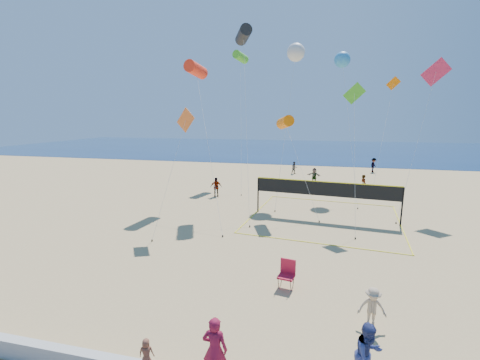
# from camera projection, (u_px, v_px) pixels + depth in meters

# --- Properties ---
(ground) EXTENTS (120.00, 120.00, 0.00)m
(ground) POSITION_uv_depth(u_px,v_px,m) (266.00, 328.00, 10.68)
(ground) COLOR tan
(ground) RESTS_ON ground
(ocean) EXTENTS (140.00, 50.00, 0.03)m
(ocean) POSITION_uv_depth(u_px,v_px,m) (309.00, 149.00, 69.89)
(ocean) COLOR #10294F
(ocean) RESTS_ON ground
(woman) EXTENTS (0.69, 0.47, 1.86)m
(woman) POSITION_uv_depth(u_px,v_px,m) (215.00, 350.00, 8.37)
(woman) COLOR maroon
(woman) RESTS_ON ground
(toddler) EXTENTS (0.43, 0.33, 0.78)m
(toddler) POSITION_uv_depth(u_px,v_px,m) (146.00, 353.00, 8.16)
(toddler) COLOR brown
(toddler) RESTS_ON seawall
(bystander_a) EXTENTS (1.10, 1.07, 1.78)m
(bystander_a) POSITION_uv_depth(u_px,v_px,m) (368.00, 356.00, 8.21)
(bystander_a) COLOR navy
(bystander_a) RESTS_ON ground
(bystander_b) EXTENTS (0.92, 0.54, 1.41)m
(bystander_b) POSITION_uv_depth(u_px,v_px,m) (372.00, 308.00, 10.58)
(bystander_b) COLOR tan
(bystander_b) RESTS_ON ground
(far_person_0) EXTENTS (1.07, 0.74, 1.69)m
(far_person_0) POSITION_uv_depth(u_px,v_px,m) (216.00, 187.00, 28.11)
(far_person_0) COLOR gray
(far_person_0) RESTS_ON ground
(far_person_1) EXTENTS (1.55, 0.94, 1.59)m
(far_person_1) POSITION_uv_depth(u_px,v_px,m) (314.00, 176.00, 33.85)
(far_person_1) COLOR gray
(far_person_1) RESTS_ON ground
(far_person_2) EXTENTS (0.63, 0.75, 1.77)m
(far_person_2) POSITION_uv_depth(u_px,v_px,m) (363.00, 184.00, 29.01)
(far_person_2) COLOR gray
(far_person_2) RESTS_ON ground
(far_person_3) EXTENTS (0.88, 0.79, 1.50)m
(far_person_3) POSITION_uv_depth(u_px,v_px,m) (294.00, 168.00, 39.25)
(far_person_3) COLOR gray
(far_person_3) RESTS_ON ground
(far_person_4) EXTENTS (1.17, 1.34, 1.80)m
(far_person_4) POSITION_uv_depth(u_px,v_px,m) (374.00, 165.00, 40.39)
(far_person_4) COLOR gray
(far_person_4) RESTS_ON ground
(camp_chair) EXTENTS (0.73, 0.86, 1.30)m
(camp_chair) POSITION_uv_depth(u_px,v_px,m) (287.00, 272.00, 13.10)
(camp_chair) COLOR #B6142E
(camp_chair) RESTS_ON ground
(volleyball_net) EXTENTS (10.73, 10.60, 2.61)m
(volleyball_net) POSITION_uv_depth(u_px,v_px,m) (325.00, 193.00, 21.84)
(volleyball_net) COLOR black
(volleyball_net) RESTS_ON ground
(kite_0) EXTENTS (5.17, 9.47, 11.24)m
(kite_0) POSITION_uv_depth(u_px,v_px,m) (196.00, 70.00, 25.51)
(kite_0) COLOR red
(kite_0) RESTS_ON ground
(kite_1) EXTENTS (2.95, 8.34, 13.81)m
(kite_1) POSITION_uv_depth(u_px,v_px,m) (243.00, 35.00, 25.04)
(kite_1) COLOR black
(kite_1) RESTS_ON ground
(kite_2) EXTENTS (3.38, 2.97, 7.03)m
(kite_2) POSITION_uv_depth(u_px,v_px,m) (285.00, 122.00, 22.50)
(kite_2) COLOR orange
(kite_2) RESTS_ON ground
(kite_3) EXTENTS (1.73, 3.44, 7.47)m
(kite_3) POSITION_uv_depth(u_px,v_px,m) (184.00, 126.00, 19.42)
(kite_3) COLOR orange
(kite_3) RESTS_ON ground
(kite_4) EXTENTS (1.41, 4.04, 9.07)m
(kite_4) POSITION_uv_depth(u_px,v_px,m) (354.00, 103.00, 20.37)
(kite_4) COLOR green
(kite_4) RESTS_ON ground
(kite_5) EXTENTS (4.10, 5.58, 11.16)m
(kite_5) POSITION_uv_depth(u_px,v_px,m) (435.00, 77.00, 23.45)
(kite_5) COLOR #D4264D
(kite_5) RESTS_ON ground
(kite_6) EXTENTS (1.76, 7.78, 13.14)m
(kite_6) POSITION_uv_depth(u_px,v_px,m) (296.00, 52.00, 27.69)
(kite_6) COLOR silver
(kite_6) RESTS_ON ground
(kite_7) EXTENTS (2.09, 7.76, 12.69)m
(kite_7) POSITION_uv_depth(u_px,v_px,m) (342.00, 60.00, 29.06)
(kite_7) COLOR #2E85C9
(kite_7) RESTS_ON ground
(kite_8) EXTENTS (2.69, 9.16, 13.72)m
(kite_8) POSITION_uv_depth(u_px,v_px,m) (241.00, 57.00, 34.06)
(kite_8) COLOR green
(kite_8) RESTS_ON ground
(kite_9) EXTENTS (3.34, 8.41, 11.03)m
(kite_9) POSITION_uv_depth(u_px,v_px,m) (392.00, 91.00, 32.89)
(kite_9) COLOR orange
(kite_9) RESTS_ON ground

